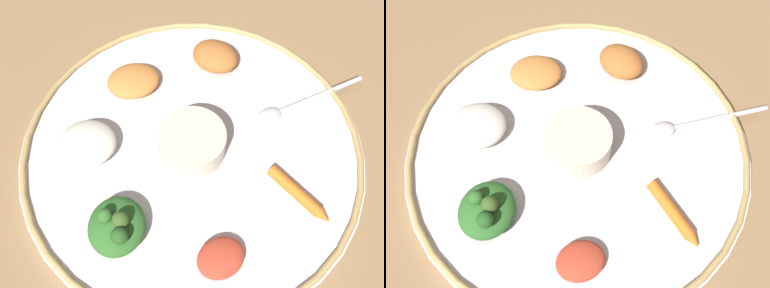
{
  "view_description": "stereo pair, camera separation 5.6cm",
  "coord_description": "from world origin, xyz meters",
  "views": [
    {
      "loc": [
        0.17,
        -0.22,
        0.52
      ],
      "look_at": [
        0.0,
        0.0,
        0.03
      ],
      "focal_mm": 42.43,
      "sensor_mm": 36.0,
      "label": 1
    },
    {
      "loc": [
        0.21,
        -0.18,
        0.52
      ],
      "look_at": [
        0.0,
        0.0,
        0.03
      ],
      "focal_mm": 42.43,
      "sensor_mm": 36.0,
      "label": 2
    }
  ],
  "objects": [
    {
      "name": "ground_plane",
      "position": [
        0.0,
        0.0,
        0.0
      ],
      "size": [
        2.4,
        2.4,
        0.0
      ],
      "primitive_type": "plane",
      "color": "olive"
    },
    {
      "name": "platter",
      "position": [
        0.0,
        0.0,
        0.01
      ],
      "size": [
        0.44,
        0.44,
        0.02
      ],
      "primitive_type": "cylinder",
      "color": "silver",
      "rests_on": "ground_plane"
    },
    {
      "name": "platter_rim",
      "position": [
        0.0,
        0.0,
        0.02
      ],
      "size": [
        0.43,
        0.43,
        0.01
      ],
      "primitive_type": "torus",
      "color": "tan",
      "rests_on": "platter"
    },
    {
      "name": "center_bowl",
      "position": [
        0.0,
        0.0,
        0.04
      ],
      "size": [
        0.08,
        0.08,
        0.04
      ],
      "color": "beige",
      "rests_on": "platter"
    },
    {
      "name": "spoon",
      "position": [
        0.07,
        0.14,
        0.02
      ],
      "size": [
        0.09,
        0.15,
        0.01
      ],
      "color": "silver",
      "rests_on": "platter"
    },
    {
      "name": "greens_pile",
      "position": [
        -0.0,
        -0.14,
        0.03
      ],
      "size": [
        0.09,
        0.1,
        0.05
      ],
      "color": "#2D6628",
      "rests_on": "platter"
    },
    {
      "name": "carrot_near_spoon",
      "position": [
        0.14,
        0.03,
        0.02
      ],
      "size": [
        0.09,
        0.03,
        0.01
      ],
      "color": "orange",
      "rests_on": "platter"
    },
    {
      "name": "mound_berbere_red",
      "position": [
        0.11,
        -0.09,
        0.02
      ],
      "size": [
        0.06,
        0.07,
        0.02
      ],
      "primitive_type": "ellipsoid",
      "rotation": [
        0.0,
        0.0,
        1.21
      ],
      "color": "#B73D28",
      "rests_on": "platter"
    },
    {
      "name": "mound_rice_white",
      "position": [
        -0.1,
        -0.08,
        0.03
      ],
      "size": [
        0.1,
        0.1,
        0.03
      ],
      "primitive_type": "ellipsoid",
      "rotation": [
        0.0,
        0.0,
        4.17
      ],
      "color": "silver",
      "rests_on": "platter"
    },
    {
      "name": "mound_chickpea",
      "position": [
        -0.06,
        0.13,
        0.03
      ],
      "size": [
        0.07,
        0.06,
        0.03
      ],
      "primitive_type": "ellipsoid",
      "rotation": [
        0.0,
        0.0,
        3.3
      ],
      "color": "#B2662D",
      "rests_on": "platter"
    },
    {
      "name": "mound_squash",
      "position": [
        -0.13,
        0.03,
        0.03
      ],
      "size": [
        0.09,
        0.09,
        0.02
      ],
      "primitive_type": "ellipsoid",
      "rotation": [
        0.0,
        0.0,
        0.91
      ],
      "color": "#C67A38",
      "rests_on": "platter"
    }
  ]
}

